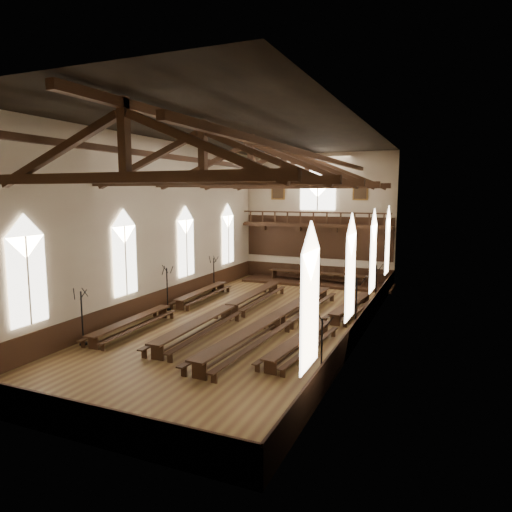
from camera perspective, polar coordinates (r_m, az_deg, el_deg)
The scene contains 21 objects.
ground at distance 25.00m, azimuth -0.59°, elevation -8.17°, with size 26.00×26.00×0.00m, color brown.
room_walls at distance 24.03m, azimuth -0.61°, elevation 6.80°, with size 26.00×26.00×26.00m.
wainscot_band at distance 24.84m, azimuth -0.59°, elevation -6.84°, with size 12.00×26.00×1.20m.
side_windows at distance 24.23m, azimuth -0.60°, elevation 0.36°, with size 11.85×19.80×4.50m.
end_window at distance 36.21m, azimuth 7.73°, elevation 8.29°, with size 2.80×0.12×3.80m.
minstrels_gallery at distance 36.10m, azimuth 7.53°, elevation 3.03°, with size 11.80×1.24×3.70m.
portraits at distance 36.21m, azimuth 7.72°, elevation 8.10°, with size 7.75×0.09×1.45m.
roof_trusses at distance 24.06m, azimuth -0.62°, elevation 10.98°, with size 11.70×25.70×2.80m.
refectory_row_a at distance 26.85m, azimuth -10.54°, elevation -6.11°, with size 1.52×13.62×0.66m.
refectory_row_b at distance 25.50m, azimuth -3.31°, elevation -6.55°, with size 1.66×14.61×0.77m.
refectory_row_c at distance 23.48m, azimuth 2.72°, elevation -7.75°, with size 2.10×15.03×0.81m.
refectory_row_d at distance 23.60m, azimuth 9.21°, elevation -8.03°, with size 1.97×13.69×0.66m.
dais at distance 35.30m, azimuth 7.61°, elevation -3.33°, with size 11.40×2.84×0.19m, color #341C0F.
high_table at distance 35.17m, azimuth 7.63°, elevation -2.21°, with size 7.73×1.21×0.72m.
high_chairs at distance 35.90m, azimuth 7.95°, elevation -2.13°, with size 5.84×0.45×0.98m.
candelabrum_left_near at distance 22.53m, azimuth -20.86°, elevation -8.37°, with size 0.80×0.75×2.65m.
candelabrum_left_mid at distance 27.64m, azimuth -11.01°, elevation -5.01°, with size 0.82×0.76×2.69m.
candelabrum_left_far at distance 32.49m, azimuth -5.28°, elevation -3.07°, with size 0.75×0.74×2.52m.
candelabrum_right_near at distance 17.48m, azimuth 8.18°, elevation -12.81°, with size 0.69×0.76×2.49m.
candelabrum_right_mid at distance 23.56m, azimuth 12.37°, elevation -7.16°, with size 0.84×0.86×2.87m.
candelabrum_right_far at distance 29.84m, azimuth 14.74°, elevation -4.23°, with size 0.75×0.78×2.58m.
Camera 1 is at (9.68, -21.99, 6.90)m, focal length 32.00 mm.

